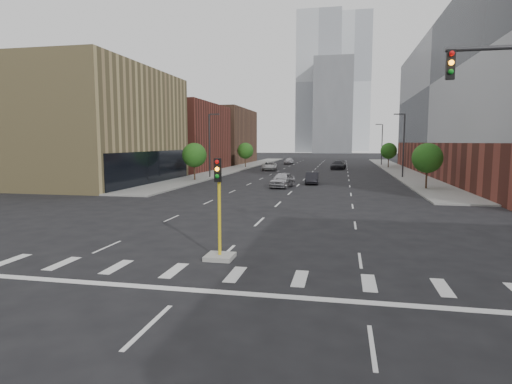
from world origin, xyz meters
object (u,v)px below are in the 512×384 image
(car_near_left, at_px, (282,180))
(car_mid_right, at_px, (312,178))
(car_deep_right, at_px, (338,165))
(car_distant, at_px, (289,161))
(car_far_left, at_px, (270,166))
(median_traffic_signal, at_px, (219,237))

(car_near_left, height_order, car_mid_right, car_near_left)
(car_deep_right, bearing_deg, car_distant, 131.13)
(car_far_left, height_order, car_distant, car_far_left)
(median_traffic_signal, distance_m, car_near_left, 30.32)
(car_mid_right, relative_size, car_distant, 1.02)
(car_mid_right, height_order, car_distant, car_distant)
(median_traffic_signal, relative_size, car_distant, 1.02)
(car_far_left, relative_size, car_deep_right, 0.99)
(median_traffic_signal, bearing_deg, car_near_left, 92.84)
(car_mid_right, bearing_deg, car_deep_right, 82.15)
(car_mid_right, bearing_deg, car_far_left, 108.87)
(median_traffic_signal, distance_m, car_deep_right, 64.33)
(car_far_left, bearing_deg, car_near_left, -84.85)
(car_near_left, bearing_deg, car_distant, 104.00)
(car_distant, bearing_deg, car_deep_right, -52.82)
(car_mid_right, distance_m, car_deep_right, 29.43)
(car_deep_right, bearing_deg, car_mid_right, -87.41)
(car_near_left, relative_size, car_mid_right, 1.14)
(car_deep_right, bearing_deg, car_near_left, -91.65)
(car_far_left, height_order, car_deep_right, car_deep_right)
(car_far_left, xyz_separation_m, car_deep_right, (12.21, 5.12, 0.04))
(car_near_left, bearing_deg, car_deep_right, 87.93)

